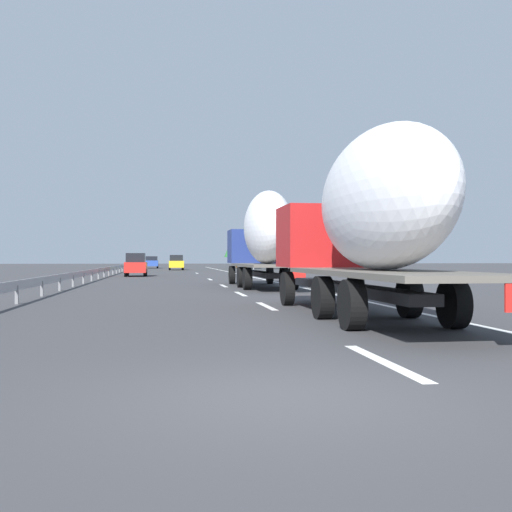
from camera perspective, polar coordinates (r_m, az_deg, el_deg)
name	(u,v)px	position (r m, az deg, el deg)	size (l,w,h in m)	color
ground_plane	(183,278)	(46.56, -6.70, -2.03)	(260.00, 260.00, 0.00)	#38383A
lane_stripe_0	(383,361)	(9.17, 11.54, -9.41)	(3.20, 0.20, 0.01)	white
lane_stripe_1	(266,306)	(19.21, 0.95, -4.59)	(3.20, 0.20, 0.01)	white
lane_stripe_2	(240,294)	(25.82, -1.43, -3.47)	(3.20, 0.20, 0.01)	white
lane_stripe_3	(223,286)	(33.42, -2.99, -2.73)	(3.20, 0.20, 0.01)	white
lane_stripe_4	(210,279)	(43.70, -4.23, -2.14)	(3.20, 0.20, 0.01)	white
lane_stripe_5	(197,273)	(62.16, -5.43, -1.57)	(3.20, 0.20, 0.01)	white
edge_line_right	(248,276)	(51.98, -0.77, -1.83)	(110.00, 0.20, 0.01)	white
truck_lead	(264,236)	(31.30, 0.69, 1.83)	(12.30, 2.55, 4.72)	navy
truck_trailing	(367,216)	(15.51, 10.07, 3.63)	(12.40, 2.55, 4.44)	#B21919
car_blue_sedan	(152,262)	(94.01, -9.50, -0.56)	(4.52, 1.91, 1.78)	#28479E
car_red_compact	(136,265)	(51.98, -10.91, -0.79)	(4.06, 1.73, 1.90)	red
car_yellow_coupe	(176,262)	(79.27, -7.30, -0.59)	(4.10, 1.86, 1.90)	gold
road_sign	(254,249)	(56.99, -0.22, 0.61)	(0.10, 0.90, 3.32)	gray
tree_0	(271,241)	(85.97, 1.35, 1.40)	(2.97, 2.97, 6.36)	#472D19
tree_1	(246,240)	(89.05, -0.93, 1.44)	(3.99, 3.99, 6.69)	#472D19
tree_2	(236,243)	(96.31, -1.80, 1.21)	(3.86, 3.86, 6.07)	#472D19
guardrail_median	(104,270)	(49.75, -13.72, -1.24)	(94.00, 0.10, 0.76)	#9EA0A5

